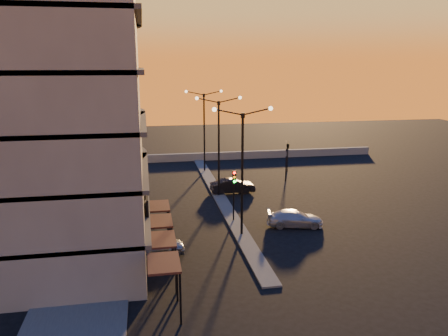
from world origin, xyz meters
The scene contains 14 objects.
ground centered at (0.00, 0.00, 0.00)m, with size 120.00×120.00×0.00m, color black.
sidewalk_west centered at (-10.50, 4.00, 0.06)m, with size 5.00×40.00×0.12m, color #4B4C49.
median centered at (0.00, 10.00, 0.06)m, with size 1.20×36.00×0.12m, color #4B4C49.
parapet centered at (2.00, 26.00, 0.50)m, with size 44.00×0.50×1.00m, color slate.
building centered at (-14.00, 0.03, 11.91)m, with size 14.35×17.08×25.00m.
streetlamp_near centered at (0.00, 0.00, 5.59)m, with size 4.32×0.32×9.51m.
streetlamp_mid centered at (0.00, 10.00, 5.59)m, with size 4.32×0.32×9.51m.
streetlamp_far centered at (0.00, 20.00, 5.59)m, with size 4.32×0.32×9.51m.
traffic_light_main centered at (0.00, 2.87, 2.89)m, with size 0.28×0.44×4.25m.
signal_east_a centered at (8.00, 14.00, 1.93)m, with size 0.13×0.16×3.60m.
signal_east_b centered at (9.50, 18.00, 3.10)m, with size 0.42×1.99×3.60m.
car_hatchback centered at (-6.50, -2.56, 0.70)m, with size 1.64×4.08×1.39m, color #929598.
car_sedan centered at (1.50, 10.79, 0.71)m, with size 1.50×4.31×1.42m, color black.
car_wagon centered at (4.50, 1.05, 0.63)m, with size 1.78×4.37×1.27m, color #B0B2B8.
Camera 1 is at (-6.74, -29.61, 12.43)m, focal length 35.00 mm.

